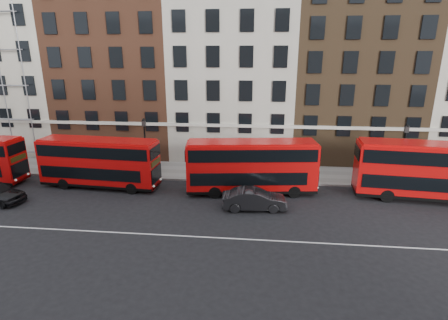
# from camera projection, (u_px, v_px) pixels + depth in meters

# --- Properties ---
(ground) EXTENTS (120.00, 120.00, 0.00)m
(ground) POSITION_uv_depth(u_px,v_px,m) (213.00, 223.00, 24.06)
(ground) COLOR black
(ground) RESTS_ON ground
(pavement) EXTENTS (80.00, 5.00, 0.15)m
(pavement) POSITION_uv_depth(u_px,v_px,m) (227.00, 172.00, 34.02)
(pavement) COLOR gray
(pavement) RESTS_ON ground
(kerb) EXTENTS (80.00, 0.30, 0.16)m
(kerb) POSITION_uv_depth(u_px,v_px,m) (224.00, 181.00, 31.64)
(kerb) COLOR gray
(kerb) RESTS_ON ground
(road_centre_line) EXTENTS (70.00, 0.12, 0.01)m
(road_centre_line) POSITION_uv_depth(u_px,v_px,m) (209.00, 237.00, 22.16)
(road_centre_line) COLOR white
(road_centre_line) RESTS_ON ground
(building_terrace) EXTENTS (64.00, 11.95, 22.00)m
(building_terrace) POSITION_uv_depth(u_px,v_px,m) (231.00, 62.00, 38.05)
(building_terrace) COLOR #B4AF9C
(building_terrace) RESTS_ON ground
(bus_b) EXTENTS (10.31, 3.18, 4.27)m
(bus_b) POSITION_uv_depth(u_px,v_px,m) (99.00, 162.00, 29.83)
(bus_b) COLOR red
(bus_b) RESTS_ON ground
(bus_c) EXTENTS (10.78, 3.79, 4.44)m
(bus_c) POSITION_uv_depth(u_px,v_px,m) (251.00, 166.00, 28.53)
(bus_c) COLOR red
(bus_c) RESTS_ON ground
(bus_d) EXTENTS (11.18, 3.69, 4.61)m
(bus_d) POSITION_uv_depth(u_px,v_px,m) (429.00, 170.00, 27.16)
(bus_d) COLOR red
(bus_d) RESTS_ON ground
(car_front) EXTENTS (4.89, 2.06, 1.57)m
(car_front) POSITION_uv_depth(u_px,v_px,m) (254.00, 199.00, 25.95)
(car_front) COLOR #232326
(car_front) RESTS_ON ground
(lamp_post_left) EXTENTS (0.44, 0.44, 5.33)m
(lamp_post_left) POSITION_uv_depth(u_px,v_px,m) (145.00, 143.00, 32.65)
(lamp_post_left) COLOR black
(lamp_post_left) RESTS_ON pavement
(lamp_post_right) EXTENTS (0.44, 0.44, 5.33)m
(lamp_post_right) POSITION_uv_depth(u_px,v_px,m) (403.00, 151.00, 30.14)
(lamp_post_right) COLOR black
(lamp_post_right) RESTS_ON pavement
(iron_railings) EXTENTS (6.60, 0.06, 1.00)m
(iron_railings) POSITION_uv_depth(u_px,v_px,m) (229.00, 160.00, 35.94)
(iron_railings) COLOR black
(iron_railings) RESTS_ON pavement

